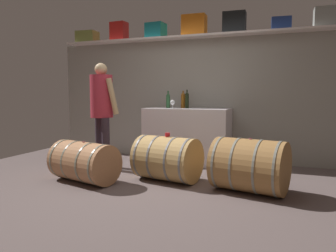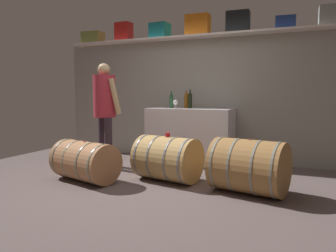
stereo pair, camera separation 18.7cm
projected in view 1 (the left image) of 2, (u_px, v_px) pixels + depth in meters
ground_plane at (166, 179)px, 4.61m from camera, size 6.72×7.25×0.02m
back_wall_panel at (195, 100)px, 5.92m from camera, size 5.52×0.10×2.19m
high_shelf_board at (193, 37)px, 5.67m from camera, size 5.08×0.40×0.03m
toolcase_olive at (87, 37)px, 6.42m from camera, size 0.41×0.32×0.22m
toolcase_red at (119, 32)px, 6.16m from camera, size 0.32×0.23×0.35m
toolcase_teal at (156, 31)px, 5.90m from camera, size 0.35×0.31×0.27m
toolcase_orange at (194, 26)px, 5.64m from camera, size 0.42×0.26×0.36m
toolcase_black at (234, 23)px, 5.40m from camera, size 0.38×0.24×0.35m
toolcase_navy at (281, 24)px, 5.15m from camera, size 0.32×0.23×0.20m
toolcase_grey at (329, 17)px, 4.90m from camera, size 0.44×0.30×0.30m
work_cabinet at (187, 136)px, 5.64m from camera, size 1.46×0.64×0.96m
wine_bottle_dark at (187, 100)px, 5.58m from camera, size 0.07×0.07×0.32m
wine_bottle_green at (168, 100)px, 5.67m from camera, size 0.07×0.07×0.30m
wine_bottle_amber at (183, 100)px, 5.68m from camera, size 0.08×0.08×0.30m
wine_glass at (173, 103)px, 5.50m from camera, size 0.08×0.08×0.15m
wine_barrel_near at (167, 159)px, 4.48m from camera, size 0.95×0.76×0.63m
wine_barrel_far at (250, 166)px, 3.95m from camera, size 0.98×0.82×0.67m
wine_barrel_flank at (84, 162)px, 4.42m from camera, size 1.03×0.76×0.56m
tasting_cup at (167, 135)px, 4.44m from camera, size 0.07×0.07×0.05m
winemaker_pouring at (102, 104)px, 5.21m from camera, size 0.55×0.53×1.70m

